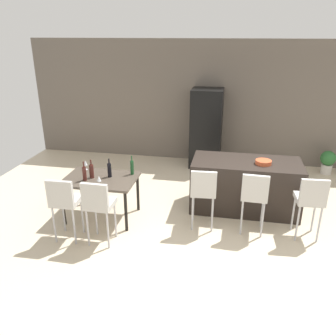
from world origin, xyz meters
TOP-DOWN VIEW (x-y plane):
  - ground_plane at (0.00, 0.00)m, footprint 10.00×10.00m
  - back_wall at (0.00, 3.18)m, footprint 10.00×0.12m
  - kitchen_island at (0.35, 0.67)m, footprint 1.90×0.89m
  - bar_chair_left at (-0.33, -0.16)m, footprint 0.43×0.43m
  - bar_chair_middle at (0.47, -0.16)m, footprint 0.42×0.42m
  - bar_chair_right at (1.30, -0.16)m, footprint 0.42×0.42m
  - dining_table at (-2.07, -0.12)m, footprint 1.21×0.83m
  - dining_chair_near at (-2.35, -0.90)m, footprint 0.41×0.41m
  - dining_chair_far at (-1.80, -0.90)m, footprint 0.41×0.41m
  - wine_bottle_right at (-2.29, -0.26)m, footprint 0.06×0.06m
  - wine_bottle_middle at (-2.22, -0.13)m, footprint 0.08×0.08m
  - wine_bottle_left at (-1.59, 0.14)m, footprint 0.06×0.06m
  - wine_bottle_end at (-1.93, -0.04)m, footprint 0.07×0.07m
  - wine_glass_far at (-1.97, -0.43)m, footprint 0.07×0.07m
  - wine_glass_near at (-2.47, 0.19)m, footprint 0.07×0.07m
  - refrigerator at (-0.55, 2.74)m, footprint 0.72×0.68m
  - fruit_bowl at (0.62, 0.59)m, footprint 0.27×0.27m
  - potted_plant at (2.24, 2.73)m, footprint 0.34×0.34m

SIDE VIEW (x-z plane):
  - ground_plane at x=0.00m, z-range 0.00..0.00m
  - potted_plant at x=2.24m, z-range 0.04..0.58m
  - kitchen_island at x=0.35m, z-range 0.00..0.92m
  - dining_table at x=-2.07m, z-range 0.30..1.04m
  - bar_chair_left at x=-0.33m, z-range 0.17..1.22m
  - bar_chair_middle at x=0.47m, z-range 0.17..1.22m
  - bar_chair_right at x=1.30m, z-range 0.17..1.22m
  - dining_chair_near at x=-2.35m, z-range 0.17..1.22m
  - dining_chair_far at x=-1.80m, z-range 0.17..1.22m
  - wine_bottle_middle at x=-2.22m, z-range 0.70..1.02m
  - wine_glass_far at x=-1.97m, z-range 0.78..0.95m
  - wine_glass_near at x=-2.47m, z-range 0.78..0.95m
  - wine_bottle_right at x=-2.29m, z-range 0.70..1.03m
  - wine_bottle_end at x=-1.93m, z-range 0.70..1.03m
  - wine_bottle_left at x=-1.59m, z-range 0.70..1.04m
  - refrigerator at x=-0.55m, z-range 0.00..1.84m
  - fruit_bowl at x=0.62m, z-range 0.92..0.99m
  - back_wall at x=0.00m, z-range 0.00..2.90m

